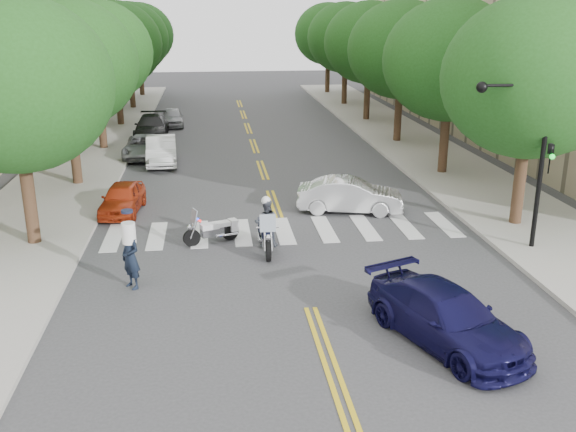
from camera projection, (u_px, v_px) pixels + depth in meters
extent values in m
plane|color=#38383A|center=(310.00, 308.00, 17.73)|extent=(140.00, 140.00, 0.00)
cube|color=#9E9991|center=(92.00, 149.00, 37.39)|extent=(5.00, 60.00, 0.15)
cube|color=#9E9991|center=(408.00, 141.00, 39.57)|extent=(5.00, 60.00, 0.15)
cylinder|color=#382316|center=(29.00, 200.00, 21.87)|extent=(0.44, 0.44, 3.32)
ellipsoid|color=#1C4B15|center=(14.00, 84.00, 20.67)|extent=(6.40, 6.40, 5.76)
cylinder|color=#382316|center=(75.00, 151.00, 29.42)|extent=(0.44, 0.44, 3.32)
ellipsoid|color=#1C4B15|center=(66.00, 64.00, 28.22)|extent=(6.40, 6.40, 5.76)
cylinder|color=#382316|center=(102.00, 122.00, 36.98)|extent=(0.44, 0.44, 3.32)
ellipsoid|color=#1C4B15|center=(95.00, 52.00, 35.77)|extent=(6.40, 6.40, 5.76)
cylinder|color=#382316|center=(119.00, 102.00, 44.53)|extent=(0.44, 0.44, 3.32)
ellipsoid|color=#1C4B15|center=(115.00, 44.00, 43.32)|extent=(6.40, 6.40, 5.76)
cylinder|color=#382316|center=(132.00, 89.00, 52.08)|extent=(0.44, 0.44, 3.32)
ellipsoid|color=#1C4B15|center=(128.00, 39.00, 50.87)|extent=(6.40, 6.40, 5.76)
cylinder|color=#382316|center=(141.00, 78.00, 59.63)|extent=(0.44, 0.44, 3.32)
ellipsoid|color=#1C4B15|center=(138.00, 35.00, 58.42)|extent=(6.40, 6.40, 5.76)
cylinder|color=#382316|center=(519.00, 184.00, 23.89)|extent=(0.44, 0.44, 3.32)
ellipsoid|color=#1C4B15|center=(532.00, 77.00, 22.69)|extent=(6.40, 6.40, 5.76)
cylinder|color=#382316|center=(444.00, 142.00, 31.45)|extent=(0.44, 0.44, 3.32)
ellipsoid|color=#1C4B15|center=(450.00, 60.00, 30.24)|extent=(6.40, 6.40, 5.76)
cylinder|color=#382316|center=(398.00, 116.00, 39.00)|extent=(0.44, 0.44, 3.32)
ellipsoid|color=#1C4B15|center=(401.00, 50.00, 37.79)|extent=(6.40, 6.40, 5.76)
cylinder|color=#382316|center=(367.00, 98.00, 46.55)|extent=(0.44, 0.44, 3.32)
ellipsoid|color=#1C4B15|center=(369.00, 43.00, 45.34)|extent=(6.40, 6.40, 5.76)
cylinder|color=#382316|center=(344.00, 86.00, 54.10)|extent=(0.44, 0.44, 3.32)
ellipsoid|color=#1C4B15|center=(346.00, 38.00, 52.89)|extent=(6.40, 6.40, 5.76)
cylinder|color=#382316|center=(327.00, 76.00, 61.65)|extent=(0.44, 0.44, 3.32)
ellipsoid|color=#1C4B15|center=(328.00, 34.00, 60.45)|extent=(6.40, 6.40, 5.76)
cylinder|color=black|center=(542.00, 165.00, 21.05)|extent=(0.16, 0.16, 6.00)
cylinder|color=black|center=(516.00, 85.00, 20.11)|extent=(2.40, 0.10, 0.10)
sphere|color=black|center=(482.00, 87.00, 20.00)|extent=(0.36, 0.36, 0.36)
imported|color=black|center=(550.00, 159.00, 21.02)|extent=(0.16, 0.20, 1.00)
sphere|color=#0CCC26|center=(552.00, 157.00, 20.84)|extent=(0.18, 0.18, 0.18)
cylinder|color=black|center=(268.00, 251.00, 20.93)|extent=(0.16, 0.72, 0.71)
cylinder|color=black|center=(265.00, 233.00, 22.52)|extent=(0.20, 0.72, 0.71)
cube|color=silver|center=(266.00, 238.00, 21.74)|extent=(0.35, 0.95, 0.34)
cube|color=black|center=(267.00, 232.00, 21.56)|extent=(0.39, 0.74, 0.23)
cube|color=black|center=(265.00, 226.00, 22.10)|extent=(0.43, 0.59, 0.17)
cube|color=black|center=(264.00, 225.00, 22.59)|extent=(0.47, 0.32, 0.47)
cube|color=#8C99A5|center=(268.00, 223.00, 20.78)|extent=(0.53, 0.17, 0.57)
cube|color=red|center=(271.00, 227.00, 21.02)|extent=(0.11, 0.11, 0.08)
cube|color=#0C26E5|center=(264.00, 227.00, 21.00)|extent=(0.11, 0.11, 0.08)
imported|color=#474C56|center=(266.00, 223.00, 21.57)|extent=(0.81, 0.64, 1.66)
sphere|color=silver|center=(266.00, 201.00, 21.33)|extent=(0.32, 0.32, 0.32)
cylinder|color=black|center=(192.00, 238.00, 22.24)|extent=(0.61, 0.34, 0.61)
cylinder|color=black|center=(230.00, 232.00, 22.88)|extent=(0.63, 0.37, 0.61)
cube|color=silver|center=(212.00, 232.00, 22.55)|extent=(0.86, 0.56, 0.29)
cube|color=silver|center=(210.00, 226.00, 22.44)|extent=(0.70, 0.53, 0.20)
cube|color=silver|center=(223.00, 224.00, 22.65)|extent=(0.59, 0.51, 0.14)
cube|color=silver|center=(233.00, 225.00, 22.87)|extent=(0.39, 0.47, 0.40)
cube|color=#8C99A5|center=(194.00, 216.00, 22.05)|extent=(0.29, 0.47, 0.49)
cube|color=red|center=(199.00, 221.00, 22.08)|extent=(0.12, 0.12, 0.07)
cube|color=#0C26E5|center=(197.00, 219.00, 22.26)|extent=(0.12, 0.12, 0.07)
imported|color=black|center=(131.00, 257.00, 18.74)|extent=(0.81, 0.84, 1.95)
imported|color=silver|center=(350.00, 195.00, 25.88)|extent=(4.45, 2.38, 1.39)
imported|color=#0E0D36|center=(446.00, 317.00, 15.72)|extent=(3.54, 5.14, 1.38)
imported|color=#AB2F12|center=(123.00, 198.00, 25.80)|extent=(1.77, 3.71, 1.22)
imported|color=white|center=(161.00, 150.00, 33.90)|extent=(1.81, 4.50, 1.45)
imported|color=gray|center=(143.00, 146.00, 35.47)|extent=(2.06, 4.36, 1.20)
imported|color=black|center=(151.00, 127.00, 40.76)|extent=(2.00, 4.91, 1.42)
imported|color=#999A9E|center=(172.00, 117.00, 44.79)|extent=(1.71, 3.75, 1.25)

